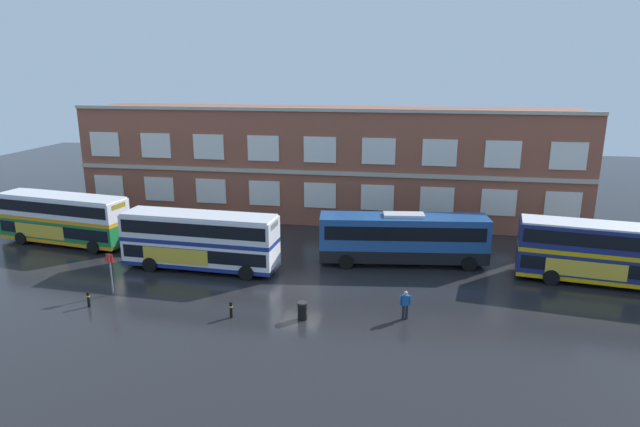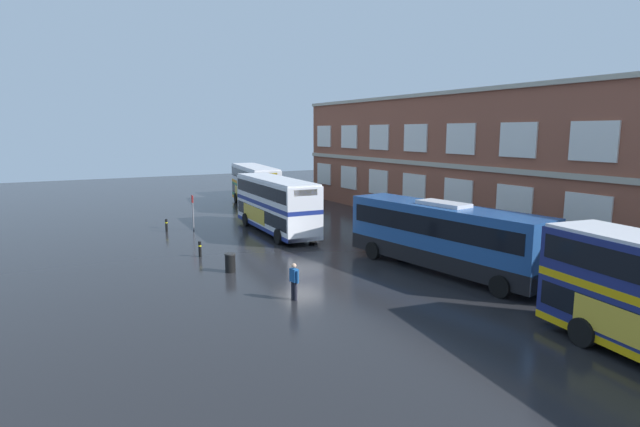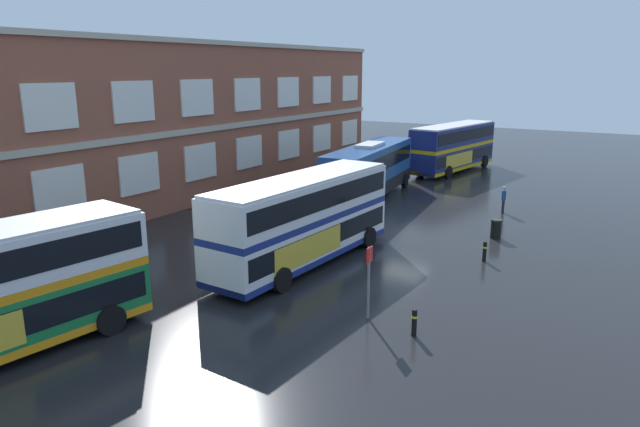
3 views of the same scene
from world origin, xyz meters
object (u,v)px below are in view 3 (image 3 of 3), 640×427
at_px(waiting_passenger, 504,198).
at_px(safety_bollard_east, 414,322).
at_px(touring_coach, 369,171).
at_px(station_litter_bin, 496,229).
at_px(safety_bollard_west, 485,251).
at_px(double_decker_far, 453,147).
at_px(double_decker_middle, 303,219).
at_px(bus_stand_flag, 369,276).

xyz_separation_m(waiting_passenger, safety_bollard_east, (-18.69, -1.64, -0.44)).
height_order(touring_coach, station_litter_bin, touring_coach).
distance_m(station_litter_bin, safety_bollard_west, 4.10).
xyz_separation_m(double_decker_far, station_litter_bin, (-18.57, -8.56, -1.63)).
xyz_separation_m(double_decker_middle, safety_bollard_west, (4.64, -7.07, -1.66)).
relative_size(double_decker_far, station_litter_bin, 10.93).
relative_size(station_litter_bin, safety_bollard_east, 1.08).
xyz_separation_m(double_decker_middle, waiting_passenger, (14.45, -5.51, -1.22)).
relative_size(touring_coach, waiting_passenger, 7.19).
xyz_separation_m(touring_coach, safety_bollard_west, (-9.40, -10.65, -1.42)).
distance_m(double_decker_middle, station_litter_bin, 11.01).
bearing_deg(safety_bollard_east, station_litter_bin, 2.68).
bearing_deg(waiting_passenger, double_decker_middle, 159.12).
height_order(touring_coach, safety_bollard_west, touring_coach).
bearing_deg(touring_coach, double_decker_far, -6.76).
bearing_deg(waiting_passenger, double_decker_far, 30.40).
bearing_deg(touring_coach, bus_stand_flag, -153.77).
relative_size(touring_coach, safety_bollard_east, 12.87).
relative_size(touring_coach, bus_stand_flag, 4.53).
bearing_deg(safety_bollard_east, double_decker_middle, 59.34).
relative_size(double_decker_far, bus_stand_flag, 4.17).
height_order(waiting_passenger, bus_stand_flag, bus_stand_flag).
xyz_separation_m(double_decker_middle, station_litter_bin, (8.70, -6.55, -1.63)).
bearing_deg(double_decker_middle, bus_stand_flag, -126.21).
distance_m(touring_coach, station_litter_bin, 11.53).
bearing_deg(bus_stand_flag, double_decker_middle, 53.79).
bearing_deg(bus_stand_flag, touring_coach, 26.23).
distance_m(bus_stand_flag, safety_bollard_west, 8.73).
xyz_separation_m(waiting_passenger, safety_bollard_west, (-9.81, -1.56, -0.44)).
xyz_separation_m(double_decker_far, safety_bollard_east, (-31.52, -9.17, -1.66)).
distance_m(double_decker_middle, touring_coach, 14.49).
distance_m(double_decker_middle, double_decker_far, 27.35).
bearing_deg(safety_bollard_west, bus_stand_flag, 167.64).
bearing_deg(bus_stand_flag, double_decker_far, 13.09).
bearing_deg(station_litter_bin, safety_bollard_east, -177.32).
height_order(safety_bollard_west, safety_bollard_east, same).
bearing_deg(bus_stand_flag, station_litter_bin, -6.08).
height_order(bus_stand_flag, station_litter_bin, bus_stand_flag).
height_order(touring_coach, waiting_passenger, touring_coach).
distance_m(double_decker_middle, waiting_passenger, 15.51).
relative_size(bus_stand_flag, safety_bollard_west, 2.84).
relative_size(touring_coach, station_litter_bin, 11.87).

